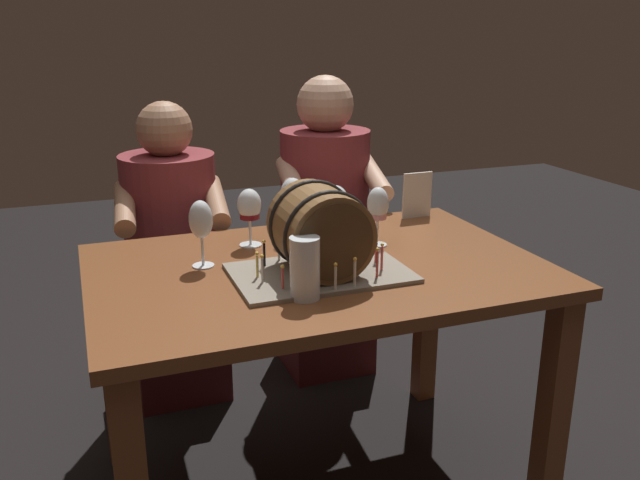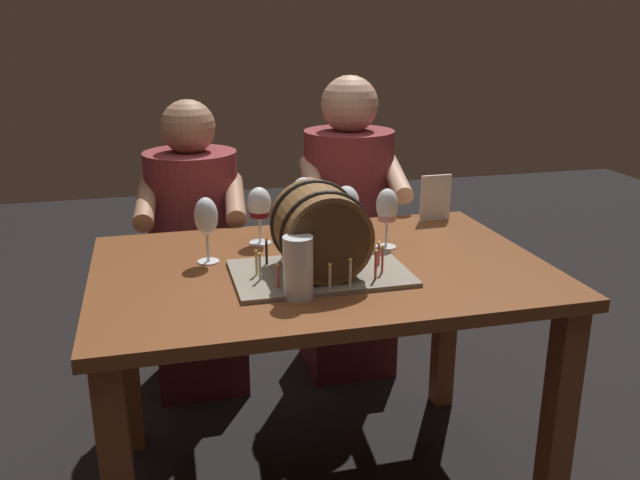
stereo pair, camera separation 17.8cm
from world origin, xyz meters
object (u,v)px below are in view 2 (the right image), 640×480
at_px(barrel_cake, 320,235).
at_px(person_seated_left, 196,260).
at_px(wine_glass_empty, 206,218).
at_px(beer_pint, 298,271).
at_px(person_seated_right, 348,238).
at_px(wine_glass_red, 259,206).
at_px(menu_card, 436,198).
at_px(dining_table, 321,303).
at_px(wine_glass_rose, 387,208).
at_px(wine_glass_amber, 303,197).
at_px(wine_glass_white, 346,205).

distance_m(barrel_cake, person_seated_left, 0.93).
xyz_separation_m(barrel_cake, wine_glass_empty, (-0.28, 0.18, 0.02)).
height_order(beer_pint, person_seated_right, person_seated_right).
relative_size(barrel_cake, wine_glass_red, 2.64).
relative_size(beer_pint, menu_card, 0.99).
distance_m(dining_table, menu_card, 0.63).
bearing_deg(wine_glass_rose, wine_glass_amber, 146.94).
height_order(wine_glass_rose, menu_card, wine_glass_rose).
bearing_deg(wine_glass_white, barrel_cake, -118.98).
xyz_separation_m(wine_glass_empty, person_seated_right, (0.61, 0.64, -0.30)).
bearing_deg(wine_glass_amber, wine_glass_empty, -155.16).
bearing_deg(wine_glass_empty, wine_glass_amber, 24.84).
bearing_deg(person_seated_right, wine_glass_amber, -120.92).
distance_m(wine_glass_empty, wine_glass_amber, 0.35).
xyz_separation_m(wine_glass_red, wine_glass_white, (0.27, -0.03, -0.01)).
height_order(dining_table, wine_glass_red, wine_glass_red).
xyz_separation_m(dining_table, wine_glass_white, (0.13, 0.20, 0.23)).
height_order(person_seated_left, person_seated_right, person_seated_right).
bearing_deg(person_seated_left, beer_pint, -78.65).
bearing_deg(person_seated_right, wine_glass_rose, -96.50).
relative_size(wine_glass_red, wine_glass_amber, 0.90).
height_order(dining_table, person_seated_left, person_seated_left).
bearing_deg(wine_glass_empty, person_seated_left, 89.92).
bearing_deg(wine_glass_amber, barrel_cake, -95.28).
distance_m(wine_glass_rose, menu_card, 0.36).
distance_m(dining_table, wine_glass_red, 0.36).
bearing_deg(menu_card, barrel_cake, -142.42).
bearing_deg(beer_pint, person_seated_left, 101.35).
height_order(menu_card, person_seated_left, person_seated_left).
xyz_separation_m(wine_glass_red, wine_glass_empty, (-0.17, -0.13, 0.01)).
bearing_deg(wine_glass_empty, menu_card, 16.55).
distance_m(wine_glass_empty, person_seated_right, 0.93).
bearing_deg(menu_card, wine_glass_white, -160.91).
relative_size(wine_glass_rose, wine_glass_white, 1.06).
distance_m(beer_pint, menu_card, 0.82).
bearing_deg(wine_glass_white, wine_glass_amber, 161.95).
bearing_deg(barrel_cake, person_seated_left, 109.04).
xyz_separation_m(wine_glass_rose, person_seated_left, (-0.54, 0.64, -0.34)).
xyz_separation_m(wine_glass_rose, menu_card, (0.26, 0.24, -0.04)).
bearing_deg(wine_glass_empty, wine_glass_rose, -0.02).
bearing_deg(barrel_cake, person_seated_right, 68.29).
height_order(wine_glass_red, wine_glass_empty, wine_glass_empty).
distance_m(barrel_cake, wine_glass_rose, 0.31).
distance_m(dining_table, wine_glass_amber, 0.35).
distance_m(wine_glass_rose, wine_glass_amber, 0.27).
bearing_deg(barrel_cake, dining_table, 74.54).
bearing_deg(wine_glass_white, wine_glass_red, 173.55).
bearing_deg(menu_card, wine_glass_amber, -170.56).
distance_m(barrel_cake, wine_glass_white, 0.32).
distance_m(wine_glass_red, menu_card, 0.64).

